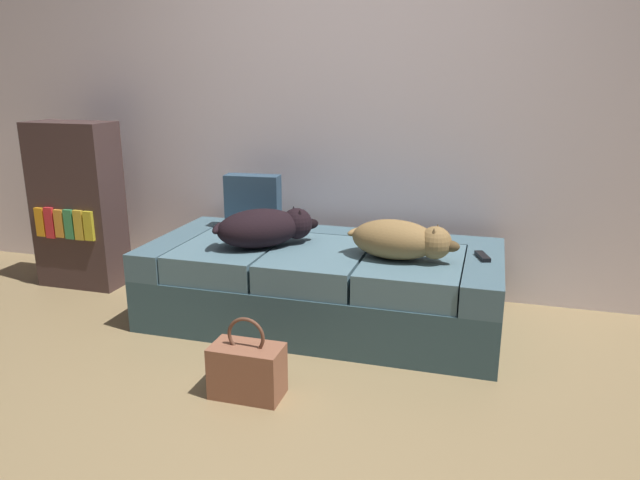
{
  "coord_description": "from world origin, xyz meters",
  "views": [
    {
      "loc": [
        0.89,
        -1.97,
        1.41
      ],
      "look_at": [
        0.0,
        1.08,
        0.5
      ],
      "focal_mm": 33.31,
      "sensor_mm": 36.0,
      "label": 1
    }
  ],
  "objects_px": {
    "handbag": "(247,370)",
    "bookshelf": "(78,205)",
    "dog_tan": "(401,240)",
    "tv_remote": "(482,256)",
    "throw_pillow": "(253,202)",
    "couch": "(322,284)",
    "dog_dark": "(266,227)"
  },
  "relations": [
    {
      "from": "tv_remote",
      "to": "throw_pillow",
      "type": "relative_size",
      "value": 0.44
    },
    {
      "from": "tv_remote",
      "to": "handbag",
      "type": "distance_m",
      "value": 1.38
    },
    {
      "from": "handbag",
      "to": "throw_pillow",
      "type": "bearing_deg",
      "value": 110.66
    },
    {
      "from": "dog_dark",
      "to": "bookshelf",
      "type": "relative_size",
      "value": 0.52
    },
    {
      "from": "tv_remote",
      "to": "throw_pillow",
      "type": "xyz_separation_m",
      "value": [
        -1.41,
        0.25,
        0.16
      ]
    },
    {
      "from": "dog_tan",
      "to": "throw_pillow",
      "type": "height_order",
      "value": "throw_pillow"
    },
    {
      "from": "dog_tan",
      "to": "handbag",
      "type": "relative_size",
      "value": 1.63
    },
    {
      "from": "dog_dark",
      "to": "throw_pillow",
      "type": "height_order",
      "value": "throw_pillow"
    },
    {
      "from": "bookshelf",
      "to": "throw_pillow",
      "type": "bearing_deg",
      "value": 5.07
    },
    {
      "from": "dog_dark",
      "to": "throw_pillow",
      "type": "bearing_deg",
      "value": 121.94
    },
    {
      "from": "couch",
      "to": "bookshelf",
      "type": "relative_size",
      "value": 1.8
    },
    {
      "from": "handbag",
      "to": "bookshelf",
      "type": "distance_m",
      "value": 2.01
    },
    {
      "from": "tv_remote",
      "to": "bookshelf",
      "type": "height_order",
      "value": "bookshelf"
    },
    {
      "from": "dog_tan",
      "to": "bookshelf",
      "type": "relative_size",
      "value": 0.56
    },
    {
      "from": "tv_remote",
      "to": "bookshelf",
      "type": "xyz_separation_m",
      "value": [
        -2.62,
        0.14,
        0.08
      ]
    },
    {
      "from": "dog_tan",
      "to": "handbag",
      "type": "distance_m",
      "value": 1.05
    },
    {
      "from": "dog_tan",
      "to": "throw_pillow",
      "type": "xyz_separation_m",
      "value": [
        -0.99,
        0.38,
        0.06
      ]
    },
    {
      "from": "dog_dark",
      "to": "handbag",
      "type": "distance_m",
      "value": 0.95
    },
    {
      "from": "couch",
      "to": "dog_tan",
      "type": "height_order",
      "value": "dog_tan"
    },
    {
      "from": "dog_tan",
      "to": "bookshelf",
      "type": "height_order",
      "value": "bookshelf"
    },
    {
      "from": "couch",
      "to": "dog_dark",
      "type": "height_order",
      "value": "dog_dark"
    },
    {
      "from": "tv_remote",
      "to": "bookshelf",
      "type": "relative_size",
      "value": 0.14
    },
    {
      "from": "couch",
      "to": "dog_dark",
      "type": "xyz_separation_m",
      "value": [
        -0.31,
        -0.09,
        0.34
      ]
    },
    {
      "from": "couch",
      "to": "handbag",
      "type": "bearing_deg",
      "value": -95.64
    },
    {
      "from": "dog_dark",
      "to": "bookshelf",
      "type": "distance_m",
      "value": 1.46
    },
    {
      "from": "tv_remote",
      "to": "dog_dark",
      "type": "bearing_deg",
      "value": 166.46
    },
    {
      "from": "dog_dark",
      "to": "tv_remote",
      "type": "distance_m",
      "value": 1.19
    },
    {
      "from": "couch",
      "to": "handbag",
      "type": "xyz_separation_m",
      "value": [
        -0.09,
        -0.9,
        -0.1
      ]
    },
    {
      "from": "dog_dark",
      "to": "tv_remote",
      "type": "height_order",
      "value": "dog_dark"
    },
    {
      "from": "couch",
      "to": "handbag",
      "type": "distance_m",
      "value": 0.91
    },
    {
      "from": "dog_dark",
      "to": "dog_tan",
      "type": "relative_size",
      "value": 0.92
    },
    {
      "from": "dog_tan",
      "to": "tv_remote",
      "type": "relative_size",
      "value": 4.1
    }
  ]
}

